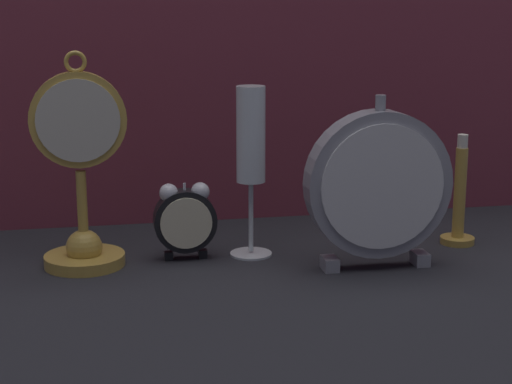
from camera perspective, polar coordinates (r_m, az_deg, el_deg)
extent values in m
plane|color=#232328|center=(1.13, 0.78, -5.96)|extent=(4.00, 4.00, 0.00)
cube|color=brown|center=(1.39, -1.97, 10.92)|extent=(1.46, 0.01, 0.63)
cylinder|color=gold|center=(1.21, -11.35, -4.45)|extent=(0.11, 0.11, 0.02)
sphere|color=gold|center=(1.21, -11.38, -3.64)|extent=(0.05, 0.05, 0.05)
cylinder|color=gold|center=(1.19, -11.49, -1.38)|extent=(0.01, 0.01, 0.12)
cylinder|color=gold|center=(1.17, -11.78, 4.74)|extent=(0.13, 0.02, 0.13)
cylinder|color=beige|center=(1.16, -11.78, 4.67)|extent=(0.11, 0.00, 0.11)
torus|color=gold|center=(1.16, -11.95, 8.48)|extent=(0.03, 0.01, 0.03)
cube|color=black|center=(1.22, -5.85, -4.24)|extent=(0.01, 0.01, 0.01)
cube|color=black|center=(1.22, -3.57, -4.12)|extent=(0.01, 0.01, 0.01)
cylinder|color=black|center=(1.21, -4.75, -1.90)|extent=(0.09, 0.03, 0.09)
cylinder|color=beige|center=(1.19, -4.67, -2.11)|extent=(0.07, 0.00, 0.07)
sphere|color=silver|center=(1.20, -5.84, -0.07)|extent=(0.03, 0.03, 0.03)
sphere|color=silver|center=(1.20, -3.74, 0.02)|extent=(0.03, 0.03, 0.03)
cylinder|color=silver|center=(1.20, -4.80, 0.22)|extent=(0.00, 0.00, 0.02)
cube|color=gray|center=(1.17, 4.94, -4.78)|extent=(0.02, 0.03, 0.02)
cube|color=gray|center=(1.21, 10.87, -4.36)|extent=(0.02, 0.03, 0.02)
cylinder|color=gray|center=(1.16, 8.13, 0.55)|extent=(0.20, 0.04, 0.20)
cylinder|color=silver|center=(1.14, 8.47, 0.32)|extent=(0.17, 0.00, 0.17)
cylinder|color=gray|center=(1.14, 8.30, 5.92)|extent=(0.01, 0.01, 0.02)
cylinder|color=silver|center=(1.24, -0.52, -4.08)|extent=(0.06, 0.06, 0.01)
cylinder|color=silver|center=(1.22, -0.52, -1.65)|extent=(0.01, 0.01, 0.10)
cylinder|color=white|center=(1.20, -0.54, 3.85)|extent=(0.04, 0.04, 0.14)
cylinder|color=#DBC675|center=(1.20, -0.53, 2.74)|extent=(0.04, 0.04, 0.09)
cylinder|color=gold|center=(1.33, 13.26, -3.14)|extent=(0.05, 0.05, 0.01)
cylinder|color=gold|center=(1.31, 13.43, -0.06)|extent=(0.02, 0.02, 0.14)
cylinder|color=silver|center=(1.29, 13.61, 3.31)|extent=(0.02, 0.02, 0.02)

